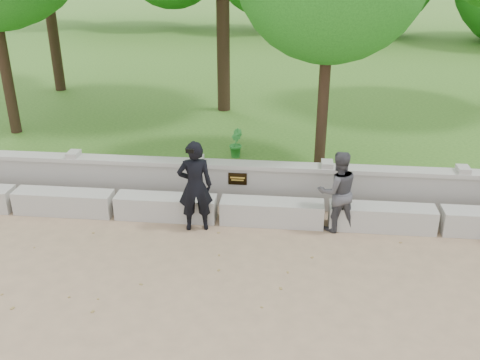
{
  "coord_description": "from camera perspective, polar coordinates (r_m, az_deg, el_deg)",
  "views": [
    {
      "loc": [
        1.34,
        -6.91,
        4.79
      ],
      "look_at": [
        0.43,
        1.7,
        0.94
      ],
      "focal_mm": 40.0,
      "sensor_mm": 36.0,
      "label": 1
    }
  ],
  "objects": [
    {
      "name": "man_main",
      "position": [
        9.49,
        -4.82,
        -0.66
      ],
      "size": [
        0.69,
        0.63,
        1.7
      ],
      "color": "black",
      "rests_on": "ground"
    },
    {
      "name": "visitor_left",
      "position": [
        9.63,
        10.38,
        -1.2
      ],
      "size": [
        0.86,
        0.74,
        1.51
      ],
      "color": "#414146",
      "rests_on": "ground"
    },
    {
      "name": "shrub_b",
      "position": [
        12.31,
        -0.49,
        3.96
      ],
      "size": [
        0.36,
        0.41,
        0.65
      ],
      "primitive_type": "imported",
      "rotation": [
        0.0,
        0.0,
        1.78
      ],
      "color": "#2C8333",
      "rests_on": "lawn"
    },
    {
      "name": "parapet_wall",
      "position": [
        10.53,
        -1.8,
        -0.29
      ],
      "size": [
        12.5,
        0.35,
        0.9
      ],
      "color": "#9B9992",
      "rests_on": "ground"
    },
    {
      "name": "lawn",
      "position": [
        21.47,
        2.36,
        11.41
      ],
      "size": [
        40.0,
        22.0,
        0.25
      ],
      "primitive_type": "cube",
      "color": "#305A1A",
      "rests_on": "ground"
    },
    {
      "name": "ground",
      "position": [
        8.51,
        -4.14,
        -10.34
      ],
      "size": [
        80.0,
        80.0,
        0.0
      ],
      "primitive_type": "plane",
      "color": "#9D8160",
      "rests_on": "ground"
    },
    {
      "name": "concrete_bench",
      "position": [
        10.01,
        -2.32,
        -3.17
      ],
      "size": [
        11.9,
        0.45,
        0.45
      ],
      "color": "#A5A39C",
      "rests_on": "ground"
    }
  ]
}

